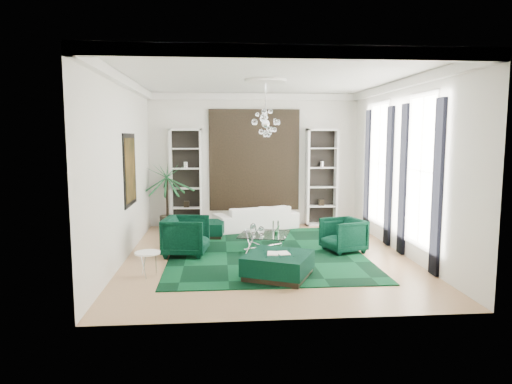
{
  "coord_description": "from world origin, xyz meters",
  "views": [
    {
      "loc": [
        -1.02,
        -9.64,
        2.59
      ],
      "look_at": [
        -0.19,
        0.5,
        1.34
      ],
      "focal_mm": 32.0,
      "sensor_mm": 36.0,
      "label": 1
    }
  ],
  "objects": [
    {
      "name": "wall_front",
      "position": [
        0.0,
        -3.51,
        1.9
      ],
      "size": [
        6.0,
        0.02,
        3.8
      ],
      "primitive_type": "cube",
      "color": "silver",
      "rests_on": "ground"
    },
    {
      "name": "ceiling",
      "position": [
        0.0,
        0.0,
        3.81
      ],
      "size": [
        6.0,
        7.0,
        0.02
      ],
      "primitive_type": "cube",
      "color": "white",
      "rests_on": "ground"
    },
    {
      "name": "shelving_right",
      "position": [
        1.95,
        3.31,
        1.4
      ],
      "size": [
        0.9,
        0.38,
        2.8
      ],
      "primitive_type": null,
      "color": "white",
      "rests_on": "floor"
    },
    {
      "name": "crown_molding",
      "position": [
        0.0,
        0.0,
        3.7
      ],
      "size": [
        6.0,
        7.0,
        0.18
      ],
      "primitive_type": null,
      "color": "white",
      "rests_on": "ceiling"
    },
    {
      "name": "tapestry",
      "position": [
        0.0,
        3.46,
        1.9
      ],
      "size": [
        2.5,
        0.06,
        2.8
      ],
      "primitive_type": "cube",
      "color": "black",
      "rests_on": "wall_back"
    },
    {
      "name": "wall_right",
      "position": [
        3.01,
        0.0,
        1.9
      ],
      "size": [
        0.02,
        7.0,
        3.8
      ],
      "primitive_type": "cube",
      "color": "silver",
      "rests_on": "ground"
    },
    {
      "name": "sofa",
      "position": [
        0.0,
        2.85,
        0.33
      ],
      "size": [
        2.44,
        1.56,
        0.67
      ],
      "primitive_type": "imported",
      "rotation": [
        0.0,
        0.0,
        3.46
      ],
      "color": "white",
      "rests_on": "floor"
    },
    {
      "name": "rug",
      "position": [
        0.0,
        0.3,
        0.01
      ],
      "size": [
        4.2,
        5.0,
        0.02
      ],
      "primitive_type": "cube",
      "color": "black",
      "rests_on": "floor"
    },
    {
      "name": "shelving_left",
      "position": [
        -1.95,
        3.31,
        1.4
      ],
      "size": [
        0.9,
        0.38,
        2.8
      ],
      "primitive_type": null,
      "color": "white",
      "rests_on": "floor"
    },
    {
      "name": "armchair_right",
      "position": [
        1.75,
        0.2,
        0.38
      ],
      "size": [
        1.04,
        1.03,
        0.76
      ],
      "primitive_type": "imported",
      "rotation": [
        0.0,
        0.0,
        -1.26
      ],
      "color": "black",
      "rests_on": "floor"
    },
    {
      "name": "painting",
      "position": [
        -2.97,
        0.6,
        1.85
      ],
      "size": [
        0.04,
        1.3,
        1.6
      ],
      "primitive_type": "cube",
      "color": "black",
      "rests_on": "wall_left"
    },
    {
      "name": "table_plant",
      "position": [
        0.27,
        0.33,
        0.49
      ],
      "size": [
        0.16,
        0.15,
        0.24
      ],
      "primitive_type": "imported",
      "rotation": [
        0.0,
        0.0,
        0.42
      ],
      "color": "#195B2D",
      "rests_on": "coffee_table"
    },
    {
      "name": "palm",
      "position": [
        -2.45,
        2.95,
        1.2
      ],
      "size": [
        1.92,
        1.92,
        2.39
      ],
      "primitive_type": null,
      "rotation": [
        0.0,
        0.0,
        0.36
      ],
      "color": "#195B2D",
      "rests_on": "floor"
    },
    {
      "name": "wall_back",
      "position": [
        0.0,
        3.51,
        1.9
      ],
      "size": [
        6.0,
        0.02,
        3.8
      ],
      "primitive_type": "cube",
      "color": "silver",
      "rests_on": "ground"
    },
    {
      "name": "floor",
      "position": [
        0.0,
        0.0,
        -0.01
      ],
      "size": [
        6.0,
        7.0,
        0.02
      ],
      "primitive_type": "cube",
      "color": "tan",
      "rests_on": "ground"
    },
    {
      "name": "curtain_far_b",
      "position": [
        2.96,
        2.28,
        1.65
      ],
      "size": [
        0.07,
        0.3,
        3.25
      ],
      "primitive_type": "cube",
      "color": "black",
      "rests_on": "floor"
    },
    {
      "name": "ottoman_front",
      "position": [
        0.05,
        -1.55,
        0.22
      ],
      "size": [
        1.48,
        1.48,
        0.45
      ],
      "primitive_type": "cube",
      "rotation": [
        0.0,
        0.0,
        -0.43
      ],
      "color": "black",
      "rests_on": "floor"
    },
    {
      "name": "curtain_far_a",
      "position": [
        2.96,
        0.72,
        1.65
      ],
      "size": [
        0.07,
        0.3,
        3.25
      ],
      "primitive_type": "cube",
      "color": "black",
      "rests_on": "floor"
    },
    {
      "name": "curtain_near_b",
      "position": [
        2.96,
        -0.12,
        1.65
      ],
      "size": [
        0.07,
        0.3,
        3.25
      ],
      "primitive_type": "cube",
      "color": "black",
      "rests_on": "floor"
    },
    {
      "name": "side_table",
      "position": [
        -2.35,
        -1.3,
        0.23
      ],
      "size": [
        0.51,
        0.51,
        0.45
      ],
      "primitive_type": "cylinder",
      "rotation": [
        0.0,
        0.0,
        0.1
      ],
      "color": "white",
      "rests_on": "floor"
    },
    {
      "name": "ceiling_medallion",
      "position": [
        0.0,
        0.3,
        3.77
      ],
      "size": [
        0.9,
        0.9,
        0.05
      ],
      "primitive_type": "cylinder",
      "color": "white",
      "rests_on": "ceiling"
    },
    {
      "name": "coffee_table",
      "position": [
        0.0,
        0.55,
        0.18
      ],
      "size": [
        1.32,
        1.32,
        0.37
      ],
      "primitive_type": null,
      "rotation": [
        0.0,
        0.0,
        -0.28
      ],
      "color": "white",
      "rests_on": "floor"
    },
    {
      "name": "chandelier",
      "position": [
        0.0,
        0.3,
        2.85
      ],
      "size": [
        0.88,
        0.88,
        0.64
      ],
      "primitive_type": null,
      "rotation": [
        0.0,
        0.0,
        0.29
      ],
      "color": "white",
      "rests_on": "ceiling"
    },
    {
      "name": "wall_left",
      "position": [
        -3.01,
        0.0,
        1.9
      ],
      "size": [
        0.02,
        7.0,
        3.8
      ],
      "primitive_type": "cube",
      "color": "silver",
      "rests_on": "ground"
    },
    {
      "name": "book",
      "position": [
        0.05,
        -1.55,
        0.46
      ],
      "size": [
        0.41,
        0.28,
        0.03
      ],
      "primitive_type": "cube",
      "color": "white",
      "rests_on": "ottoman_front"
    },
    {
      "name": "armchair_left",
      "position": [
        -1.75,
        0.2,
        0.43
      ],
      "size": [
        1.05,
        1.03,
        0.85
      ],
      "primitive_type": "imported",
      "rotation": [
        0.0,
        0.0,
        1.43
      ],
      "color": "black",
      "rests_on": "floor"
    },
    {
      "name": "window_far",
      "position": [
        2.99,
        1.5,
        1.9
      ],
      "size": [
        0.03,
        1.1,
        2.9
      ],
      "primitive_type": "cube",
      "color": "white",
      "rests_on": "wall_right"
    },
    {
      "name": "curtain_near_a",
      "position": [
        2.96,
        -1.68,
        1.65
      ],
      "size": [
        0.07,
        0.3,
        3.25
      ],
      "primitive_type": "cube",
      "color": "black",
      "rests_on": "floor"
    },
    {
      "name": "window_near",
      "position": [
        2.99,
        -0.9,
        1.9
      ],
      "size": [
        0.03,
        1.1,
        2.9
      ],
      "primitive_type": "cube",
      "color": "white",
      "rests_on": "wall_right"
    },
    {
      "name": "ottoman_side",
      "position": [
        -1.35,
        2.0,
        0.2
      ],
      "size": [
        0.98,
        0.98,
        0.39
      ],
      "primitive_type": "cube",
      "rotation": [
        0.0,
        0.0,
        -0.11
      ],
      "color": "black",
      "rests_on": "floor"
    }
  ]
}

